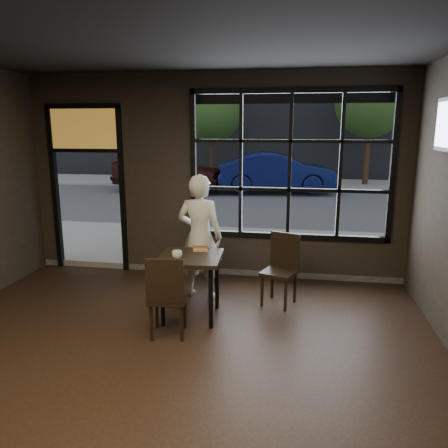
% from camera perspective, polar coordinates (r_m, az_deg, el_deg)
% --- Properties ---
extents(floor, '(6.00, 7.00, 0.02)m').
position_cam_1_polar(floor, '(4.23, -11.05, -22.13)').
color(floor, black).
rests_on(floor, ground).
extents(ceiling, '(6.00, 7.00, 0.02)m').
position_cam_1_polar(ceiling, '(3.58, -13.46, 25.58)').
color(ceiling, black).
rests_on(ceiling, ground).
extents(window_frame, '(3.06, 0.12, 2.28)m').
position_cam_1_polar(window_frame, '(6.76, 8.58, 7.54)').
color(window_frame, black).
rests_on(window_frame, ground).
extents(stained_transom, '(1.20, 0.06, 0.70)m').
position_cam_1_polar(stained_transom, '(7.54, -17.79, 11.79)').
color(stained_transom, orange).
rests_on(stained_transom, ground).
extents(street_asphalt, '(60.00, 41.00, 0.04)m').
position_cam_1_polar(street_asphalt, '(27.37, 6.65, 7.56)').
color(street_asphalt, '#545456').
rests_on(street_asphalt, ground).
extents(building_across, '(28.00, 12.00, 15.00)m').
position_cam_1_polar(building_across, '(26.76, 6.98, 23.62)').
color(building_across, '#5B5956').
rests_on(building_across, ground).
extents(cafe_table, '(0.80, 0.80, 0.82)m').
position_cam_1_polar(cafe_table, '(5.59, -4.34, -8.12)').
color(cafe_table, black).
rests_on(cafe_table, floor).
extents(chair_near, '(0.48, 0.48, 0.98)m').
position_cam_1_polar(chair_near, '(5.13, -7.33, -9.16)').
color(chair_near, black).
rests_on(chair_near, floor).
extents(chair_window, '(0.54, 0.54, 0.97)m').
position_cam_1_polar(chair_window, '(5.97, 7.21, -6.02)').
color(chair_window, black).
rests_on(chair_window, floor).
extents(man, '(0.68, 0.48, 1.76)m').
position_cam_1_polar(man, '(6.10, -3.18, -1.68)').
color(man, silver).
rests_on(man, floor).
extents(hotdog, '(0.21, 0.09, 0.06)m').
position_cam_1_polar(hotdog, '(5.63, -3.10, -3.27)').
color(hotdog, tan).
rests_on(hotdog, cafe_table).
extents(cup, '(0.15, 0.15, 0.10)m').
position_cam_1_polar(cup, '(5.34, -6.15, -4.01)').
color(cup, silver).
rests_on(cup, cafe_table).
extents(navy_car, '(4.30, 1.95, 1.37)m').
position_cam_1_polar(navy_car, '(15.86, 6.89, 6.79)').
color(navy_car, '#091240').
rests_on(navy_car, street_asphalt).
extents(maroon_car, '(4.24, 1.92, 1.41)m').
position_cam_1_polar(maroon_car, '(16.29, -7.21, 7.02)').
color(maroon_car, black).
rests_on(maroon_car, street_asphalt).
extents(tree_left, '(2.39, 2.39, 4.08)m').
position_cam_1_polar(tree_left, '(18.28, -1.62, 14.20)').
color(tree_left, '#332114').
rests_on(tree_left, street_asphalt).
extents(tree_right, '(2.71, 2.71, 4.63)m').
position_cam_1_polar(tree_right, '(18.37, 18.59, 14.77)').
color(tree_right, '#332114').
rests_on(tree_right, street_asphalt).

